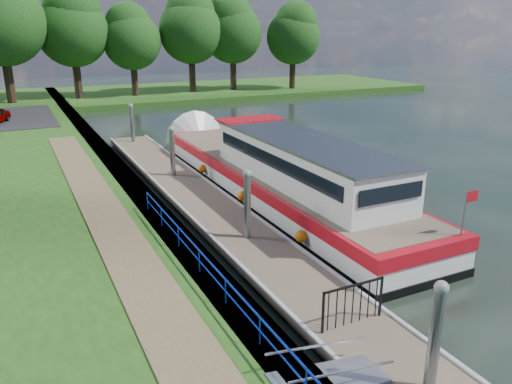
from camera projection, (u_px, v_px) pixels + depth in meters
name	position (u px, v px, depth m)	size (l,w,h in m)	color
bank_edge	(136.00, 196.00, 22.71)	(1.10, 90.00, 0.78)	#473D2D
far_bank	(184.00, 92.00, 60.37)	(60.00, 18.00, 0.60)	#204814
footpath	(129.00, 255.00, 15.84)	(1.60, 40.00, 0.05)	brown
blue_fence	(241.00, 303.00, 12.11)	(0.04, 18.04, 0.72)	#0C2DBF
pontoon	(204.00, 205.00, 22.14)	(2.50, 30.00, 0.56)	brown
mooring_piles	(203.00, 182.00, 21.79)	(0.30, 27.30, 3.55)	gray
gangway	(329.00, 377.00, 10.57)	(2.58, 1.00, 0.92)	#A5A8AD
gate_panel	(353.00, 298.00, 12.63)	(1.85, 0.05, 1.15)	black
barge	(270.00, 173.00, 23.86)	(4.36, 21.15, 4.78)	black
horizon_trees	(60.00, 25.00, 49.45)	(54.38, 10.03, 12.87)	#332316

